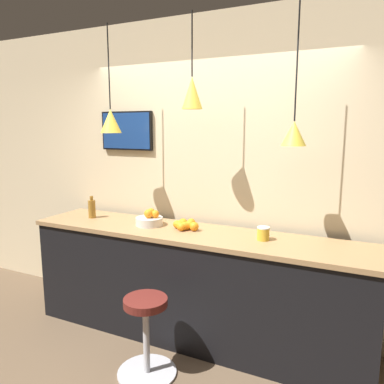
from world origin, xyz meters
name	(u,v)px	position (x,y,z in m)	size (l,w,h in m)	color
ground_plane	(150,384)	(0.00, 0.00, 0.00)	(14.00, 14.00, 0.00)	brown
back_wall	(211,174)	(0.00, 1.16, 1.45)	(8.00, 0.06, 2.90)	beige
service_counter	(192,285)	(0.00, 0.73, 0.50)	(3.07, 0.63, 0.99)	black
bar_stool	(146,329)	(-0.09, 0.10, 0.37)	(0.46, 0.46, 0.62)	#B7B7BC
fruit_bowl	(150,219)	(-0.45, 0.75, 1.05)	(0.25, 0.25, 0.16)	beige
orange_pile	(186,225)	(-0.08, 0.77, 1.03)	(0.25, 0.24, 0.09)	orange
juice_bottle	(92,209)	(-1.12, 0.75, 1.08)	(0.07, 0.07, 0.22)	olive
spread_jar	(263,234)	(0.63, 0.75, 1.04)	(0.10, 0.10, 0.11)	gold
pendant_lamp_left	(111,121)	(-0.83, 0.73, 1.95)	(0.19, 0.19, 0.97)	black
pendant_lamp_middle	(192,93)	(0.00, 0.73, 2.17)	(0.17, 0.17, 0.77)	black
pendant_lamp_right	(294,132)	(0.83, 0.73, 1.85)	(0.19, 0.19, 1.05)	black
mounted_tv	(127,131)	(-0.92, 1.10, 1.85)	(0.60, 0.04, 0.39)	black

